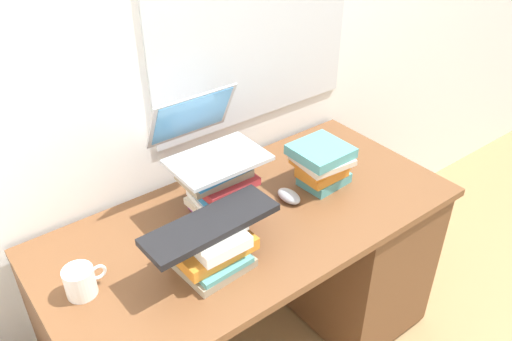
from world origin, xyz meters
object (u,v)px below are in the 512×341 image
(keyboard, at_px, (211,224))
(book_stack_tall, at_px, (220,187))
(mug, at_px, (81,281))
(laptop, at_px, (207,141))
(computer_mouse, at_px, (288,196))
(book_stack_keyboard_riser, at_px, (213,247))
(desk, at_px, (328,248))
(book_stack_side, at_px, (322,164))

(keyboard, bearing_deg, book_stack_tall, 48.56)
(mug, bearing_deg, keyboard, -19.08)
(book_stack_tall, xyz_separation_m, laptop, (0.00, 0.07, 0.15))
(laptop, distance_m, computer_mouse, 0.37)
(book_stack_tall, height_order, keyboard, book_stack_tall)
(book_stack_keyboard_riser, xyz_separation_m, keyboard, (0.00, 0.00, 0.09))
(desk, relative_size, mug, 11.70)
(mug, bearing_deg, laptop, 14.77)
(desk, height_order, computer_mouse, computer_mouse)
(mug, bearing_deg, desk, -2.84)
(book_stack_tall, bearing_deg, mug, -172.03)
(desk, xyz_separation_m, mug, (-0.97, 0.05, 0.37))
(book_stack_side, height_order, computer_mouse, book_stack_side)
(book_stack_keyboard_riser, relative_size, computer_mouse, 2.34)
(book_stack_keyboard_riser, distance_m, laptop, 0.37)
(laptop, bearing_deg, keyboard, -121.75)
(book_stack_side, bearing_deg, desk, -33.14)
(desk, distance_m, book_stack_tall, 0.63)
(laptop, bearing_deg, mug, -165.23)
(book_stack_keyboard_riser, height_order, mug, book_stack_keyboard_riser)
(book_stack_keyboard_riser, relative_size, book_stack_side, 1.17)
(book_stack_side, distance_m, keyboard, 0.57)
(book_stack_keyboard_riser, bearing_deg, book_stack_tall, 51.12)
(book_stack_keyboard_riser, distance_m, book_stack_side, 0.57)
(book_stack_tall, height_order, mug, book_stack_tall)
(keyboard, xyz_separation_m, computer_mouse, (0.40, 0.11, -0.14))
(book_stack_tall, bearing_deg, laptop, 89.40)
(book_stack_keyboard_riser, relative_size, laptop, 0.77)
(keyboard, relative_size, computer_mouse, 4.04)
(laptop, xyz_separation_m, computer_mouse, (0.23, -0.16, -0.24))
(computer_mouse, relative_size, mug, 0.83)
(book_stack_tall, distance_m, laptop, 0.17)
(desk, distance_m, keyboard, 0.78)
(book_stack_tall, relative_size, computer_mouse, 2.30)
(book_stack_side, xyz_separation_m, laptop, (-0.39, 0.16, 0.16))
(book_stack_keyboard_riser, distance_m, keyboard, 0.09)
(desk, xyz_separation_m, laptop, (-0.44, 0.19, 0.58))
(computer_mouse, bearing_deg, book_stack_side, 0.61)
(laptop, height_order, keyboard, laptop)
(laptop, relative_size, mug, 2.52)
(book_stack_keyboard_riser, bearing_deg, keyboard, 85.24)
(book_stack_tall, distance_m, mug, 0.54)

